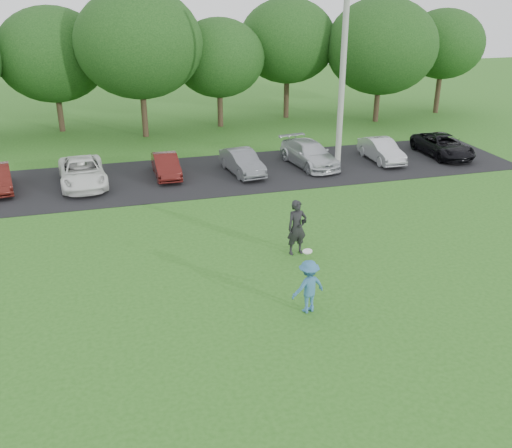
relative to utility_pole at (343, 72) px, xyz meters
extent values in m
plane|color=#2C631C|center=(-6.53, -11.83, -4.90)|extent=(100.00, 100.00, 0.00)
cube|color=black|center=(-6.53, 1.17, -4.88)|extent=(32.00, 6.50, 0.03)
cylinder|color=#9E9F9A|center=(0.00, 0.00, 0.00)|extent=(0.28, 0.28, 9.79)
imported|color=teal|center=(-5.99, -11.96, -4.10)|extent=(1.14, 0.82, 1.60)
cylinder|color=white|center=(-6.05, -11.91, -3.01)|extent=(0.27, 0.27, 0.07)
imported|color=black|center=(-5.05, -8.28, -3.92)|extent=(0.76, 0.54, 1.96)
cube|color=black|center=(-4.87, -8.46, -3.63)|extent=(0.15, 0.11, 0.10)
imported|color=white|center=(-12.22, 1.23, -4.26)|extent=(2.33, 4.51, 1.22)
imported|color=#4C1310|center=(-8.32, 1.47, -4.33)|extent=(1.15, 3.26, 1.07)
imported|color=#5C5F64|center=(-4.65, 0.93, -4.29)|extent=(1.67, 3.64, 1.16)
imported|color=silver|center=(-1.02, 1.29, -4.25)|extent=(2.33, 4.46, 1.23)
imported|color=#B0B2B8|center=(2.93, 1.04, -4.29)|extent=(1.24, 3.51, 1.16)
imported|color=black|center=(6.57, 1.02, -4.29)|extent=(1.92, 4.15, 1.15)
cylinder|color=#38281C|center=(-13.53, 12.57, -3.80)|extent=(0.36, 0.36, 2.20)
ellipsoid|color=#214C19|center=(-13.53, 12.57, -0.19)|extent=(6.68, 6.68, 5.68)
cylinder|color=#38281C|center=(-8.53, 9.77, -3.55)|extent=(0.36, 0.36, 2.70)
ellipsoid|color=#214C19|center=(-8.53, 9.77, 0.59)|extent=(7.42, 7.42, 6.31)
cylinder|color=#38281C|center=(-3.53, 11.17, -3.80)|extent=(0.36, 0.36, 2.20)
ellipsoid|color=#214C19|center=(-3.53, 11.17, -0.54)|extent=(5.76, 5.76, 4.90)
cylinder|color=#38281C|center=(1.47, 12.57, -3.55)|extent=(0.36, 0.36, 2.70)
ellipsoid|color=#214C19|center=(1.47, 12.57, 0.24)|extent=(6.50, 6.50, 5.53)
cylinder|color=#38281C|center=(6.97, 9.77, -3.80)|extent=(0.36, 0.36, 2.20)
ellipsoid|color=#214C19|center=(6.97, 9.77, 0.02)|extent=(7.24, 7.24, 6.15)
cylinder|color=#38281C|center=(12.47, 11.17, -3.55)|extent=(0.36, 0.36, 2.70)
ellipsoid|color=#214C19|center=(12.47, 11.17, -0.10)|extent=(5.58, 5.58, 4.74)
camera|label=1|loc=(-11.22, -25.20, 3.84)|focal=40.00mm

